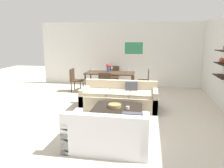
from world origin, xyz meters
TOP-DOWN VIEW (x-y plane):
  - ground_plane at (0.00, 0.00)m, footprint 18.00×18.00m
  - back_wall_unit at (0.30, 3.53)m, footprint 8.40×0.09m
  - sofa_beige at (0.04, 0.34)m, footprint 2.21×0.90m
  - loveseat_white at (0.16, -2.08)m, footprint 1.53×0.90m
  - coffee_table at (0.14, -0.80)m, footprint 1.17×1.01m
  - decorative_bowl at (0.07, -0.76)m, footprint 0.33×0.33m
  - candle_jar at (0.40, -0.87)m, footprint 0.08×0.08m
  - dining_table at (-0.61, 2.28)m, footprint 1.87×0.87m
  - dining_chair_foot at (-0.61, 1.44)m, footprint 0.44×0.44m
  - dining_chair_left_near at (-1.95, 2.08)m, footprint 0.44×0.44m
  - dining_chair_right_far at (0.73, 2.48)m, footprint 0.44×0.44m
  - dining_chair_head at (-0.61, 3.12)m, footprint 0.44×0.44m
  - wine_glass_right_far at (0.08, 2.39)m, footprint 0.07×0.07m
  - wine_glass_head at (-0.61, 2.65)m, footprint 0.06×0.06m
  - wine_glass_left_near at (-1.30, 2.17)m, footprint 0.07×0.07m
  - centerpiece_vase at (-0.69, 2.33)m, footprint 0.16×0.16m

SIDE VIEW (x-z plane):
  - ground_plane at x=0.00m, z-range 0.00..0.00m
  - coffee_table at x=0.14m, z-range 0.00..0.38m
  - sofa_beige at x=0.04m, z-range -0.10..0.68m
  - loveseat_white at x=0.16m, z-range -0.10..0.68m
  - candle_jar at x=0.40m, z-range 0.38..0.45m
  - decorative_bowl at x=0.07m, z-range 0.38..0.46m
  - dining_chair_foot at x=-0.61m, z-range 0.06..0.94m
  - dining_chair_left_near at x=-1.95m, z-range 0.06..0.94m
  - dining_chair_right_far at x=0.73m, z-range 0.06..0.94m
  - dining_chair_head at x=-0.61m, z-range 0.06..0.94m
  - dining_table at x=-0.61m, z-range 0.30..1.05m
  - wine_glass_right_far at x=0.08m, z-range 0.78..0.94m
  - wine_glass_left_near at x=-1.30m, z-range 0.78..0.94m
  - wine_glass_head at x=-0.61m, z-range 0.78..0.96m
  - centerpiece_vase at x=-0.69m, z-range 0.78..1.12m
  - back_wall_unit at x=0.30m, z-range 0.00..2.70m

